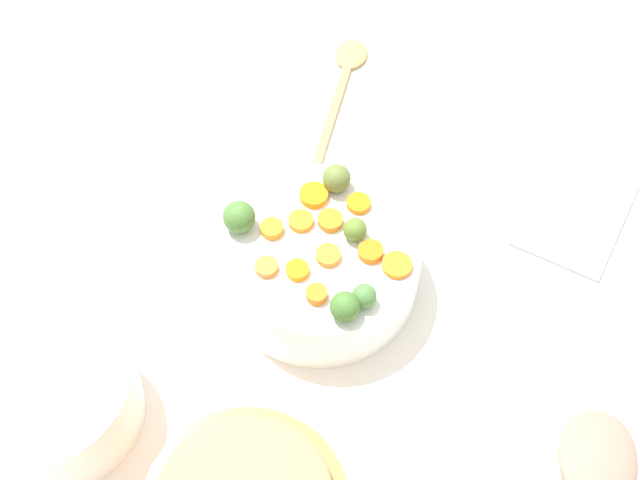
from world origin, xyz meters
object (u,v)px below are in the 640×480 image
ham_plate (601,451)px  wooden_spoon (343,80)px  serving_bowl_carrots (320,263)px  casserole_dish (50,397)px

ham_plate → wooden_spoon: bearing=-153.9°
serving_bowl_carrots → casserole_dish: casserole_dish is taller
serving_bowl_carrots → casserole_dish: size_ratio=1.25×
casserole_dish → ham_plate: (0.05, 0.65, -0.04)m
serving_bowl_carrots → wooden_spoon: size_ratio=0.84×
wooden_spoon → ham_plate: same height
wooden_spoon → ham_plate: size_ratio=1.33×
serving_bowl_carrots → wooden_spoon: (-0.37, 0.04, -0.04)m
casserole_dish → ham_plate: casserole_dish is taller
wooden_spoon → casserole_dish: bearing=-32.6°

